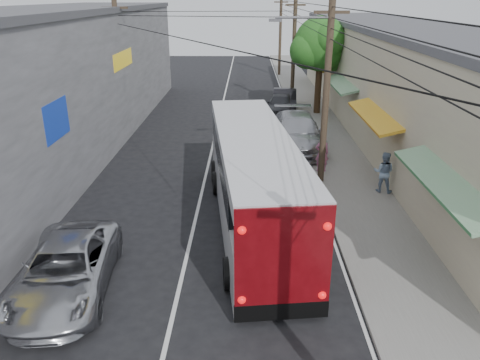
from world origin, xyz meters
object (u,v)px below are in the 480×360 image
object	(u,v)px
jeepney	(66,270)
coach_bus	(253,178)
pedestrian_near	(322,153)
parked_car_far	(285,100)
parked_car_mid	(281,104)
pedestrian_far	(384,172)
parked_suv	(297,132)

from	to	relation	value
jeepney	coach_bus	bearing A→B (deg)	35.12
coach_bus	pedestrian_near	size ratio (longest dim) A/B	6.82
parked_car_far	pedestrian_near	bearing A→B (deg)	-82.31
coach_bus	pedestrian_near	xyz separation A→B (m)	(3.26, 5.14, -0.75)
jeepney	parked_car_mid	xyz separation A→B (m)	(7.34, 21.29, 0.02)
coach_bus	jeepney	size ratio (longest dim) A/B	2.27
pedestrian_far	coach_bus	bearing A→B (deg)	46.43
jeepney	parked_suv	size ratio (longest dim) A/B	0.82
parked_car_mid	coach_bus	bearing A→B (deg)	-89.74
jeepney	pedestrian_near	distance (m)	12.84
coach_bus	parked_car_far	distance (m)	18.10
parked_suv	pedestrian_far	distance (m)	6.89
coach_bus	pedestrian_near	world-z (taller)	coach_bus
coach_bus	pedestrian_far	distance (m)	6.13
coach_bus	jeepney	world-z (taller)	coach_bus
parked_car_mid	parked_car_far	size ratio (longest dim) A/B	0.93
jeepney	parked_suv	xyz separation A→B (m)	(7.69, 13.39, 0.20)
parked_car_far	pedestrian_near	xyz separation A→B (m)	(0.80, -12.76, 0.22)
jeepney	parked_suv	world-z (taller)	parked_suv
parked_car_mid	pedestrian_near	xyz separation A→B (m)	(1.15, -11.66, 0.24)
coach_bus	parked_suv	bearing A→B (deg)	68.06
parked_car_far	pedestrian_near	distance (m)	12.79
jeepney	parked_car_mid	world-z (taller)	parked_car_mid
jeepney	parked_car_far	bearing A→B (deg)	65.55
jeepney	parked_car_mid	size ratio (longest dim) A/B	1.20
parked_car_mid	parked_car_far	world-z (taller)	parked_car_far
jeepney	parked_car_far	world-z (taller)	parked_car_far
parked_car_far	pedestrian_far	bearing A→B (deg)	-74.73
parked_car_far	pedestrian_near	world-z (taller)	pedestrian_near
parked_car_mid	pedestrian_near	bearing A→B (deg)	-76.96
coach_bus	parked_car_mid	xyz separation A→B (m)	(2.11, 16.80, -0.99)
jeepney	parked_suv	distance (m)	15.44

